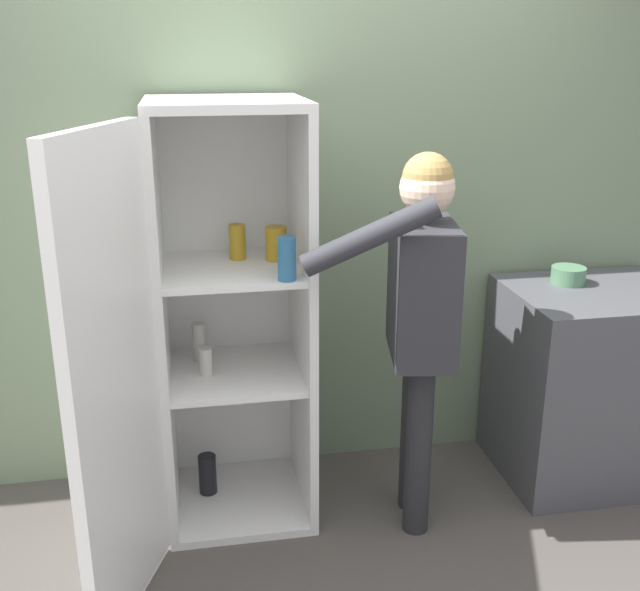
# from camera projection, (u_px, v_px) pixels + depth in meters

# --- Properties ---
(ground_plane) EXTENTS (12.00, 12.00, 0.00)m
(ground_plane) POSITION_uv_depth(u_px,v_px,m) (336.00, 588.00, 2.79)
(ground_plane) COLOR #4C4742
(wall_back) EXTENTS (7.00, 0.06, 2.55)m
(wall_back) POSITION_uv_depth(u_px,v_px,m) (294.00, 200.00, 3.30)
(wall_back) COLOR gray
(wall_back) RESTS_ON ground_plane
(refrigerator) EXTENTS (0.85, 1.17, 1.74)m
(refrigerator) POSITION_uv_depth(u_px,v_px,m) (210.00, 327.00, 2.96)
(refrigerator) COLOR white
(refrigerator) RESTS_ON ground_plane
(person) EXTENTS (0.66, 0.54, 1.55)m
(person) POSITION_uv_depth(u_px,v_px,m) (420.00, 300.00, 2.90)
(person) COLOR #262628
(person) RESTS_ON ground_plane
(counter) EXTENTS (0.79, 0.65, 0.90)m
(counter) POSITION_uv_depth(u_px,v_px,m) (591.00, 383.00, 3.44)
(counter) COLOR #4C4C51
(counter) RESTS_ON ground_plane
(bowl) EXTENTS (0.15, 0.15, 0.08)m
(bowl) POSITION_uv_depth(u_px,v_px,m) (568.00, 275.00, 3.37)
(bowl) COLOR #517F5B
(bowl) RESTS_ON counter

